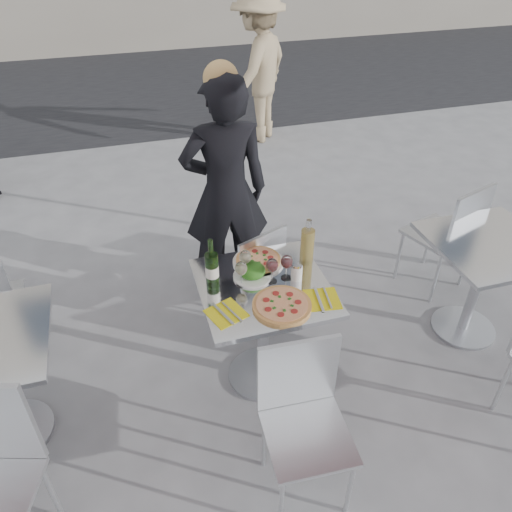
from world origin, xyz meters
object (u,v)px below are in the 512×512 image
object	(u,v)px
wineglass_red_a	(272,266)
pedestrian_b	(258,67)
chair_near	(303,410)
salad_plate	(252,272)
side_chair_rfar	(452,230)
wineglass_red_b	(287,263)
main_table	(263,313)
pizza_near	(282,305)
chair_far	(253,270)
pizza_far	(258,260)
napkin_left	(226,313)
woman_diner	(225,192)
side_table_right	(482,269)
wineglass_white_a	(241,269)
napkin_right	(322,299)
wineglass_white_b	(245,258)
sugar_shaker	(297,271)
wine_bottle	(212,267)
carafe	(307,245)

from	to	relation	value
wineglass_red_a	pedestrian_b	bearing A→B (deg)	74.37
chair_near	wineglass_red_a	size ratio (longest dim) A/B	5.57
chair_near	salad_plate	size ratio (longest dim) A/B	3.99
side_chair_rfar	wineglass_red_b	distance (m)	1.53
salad_plate	chair_near	bearing A→B (deg)	-88.20
main_table	pizza_near	xyz separation A→B (m)	(0.04, -0.19, 0.22)
side_chair_rfar	wineglass_red_a	distance (m)	1.62
chair_far	pizza_far	xyz separation A→B (m)	(-0.04, -0.26, 0.28)
wineglass_red_b	napkin_left	xyz separation A→B (m)	(-0.40, -0.19, -0.11)
main_table	napkin_left	distance (m)	0.37
main_table	pedestrian_b	bearing A→B (deg)	73.68
pedestrian_b	salad_plate	xyz separation A→B (m)	(-1.13, -3.64, -0.09)
woman_diner	wineglass_red_b	world-z (taller)	woman_diner
side_table_right	salad_plate	size ratio (longest dim) A/B	3.41
pizza_near	wineglass_red_a	xyz separation A→B (m)	(0.01, 0.22, 0.10)
side_table_right	salad_plate	world-z (taller)	salad_plate
side_table_right	wineglass_white_a	world-z (taller)	wineglass_white_a
main_table	napkin_right	bearing A→B (deg)	-36.89
main_table	side_chair_rfar	world-z (taller)	side_chair_rfar
wineglass_white_b	napkin_right	xyz separation A→B (m)	(0.34, -0.34, -0.11)
napkin_left	side_chair_rfar	bearing A→B (deg)	-1.36
chair_far	sugar_shaker	size ratio (longest dim) A/B	7.71
pizza_near	wine_bottle	world-z (taller)	wine_bottle
napkin_left	napkin_right	distance (m)	0.53
pedestrian_b	napkin_left	world-z (taller)	pedestrian_b
woman_diner	salad_plate	world-z (taller)	woman_diner
chair_far	wineglass_red_a	xyz separation A→B (m)	(-0.02, -0.45, 0.37)
woman_diner	napkin_right	xyz separation A→B (m)	(0.25, -1.15, -0.09)
pizza_far	wineglass_white_b	world-z (taller)	wineglass_white_b
carafe	woman_diner	bearing A→B (deg)	110.09
side_chair_rfar	woman_diner	xyz separation A→B (m)	(-1.57, 0.49, 0.30)
sugar_shaker	wineglass_white_b	world-z (taller)	wineglass_white_b
chair_near	carafe	size ratio (longest dim) A/B	3.03
sugar_shaker	napkin_left	distance (m)	0.49
pedestrian_b	pizza_near	distance (m)	4.07
chair_far	chair_near	world-z (taller)	chair_near
wineglass_white_b	wineglass_red_a	distance (m)	0.17
side_table_right	napkin_right	size ratio (longest dim) A/B	3.66
salad_plate	wineglass_red_a	xyz separation A→B (m)	(0.09, -0.07, 0.07)
side_chair_rfar	carafe	size ratio (longest dim) A/B	3.14
chair_near	sugar_shaker	size ratio (longest dim) A/B	8.20
side_chair_rfar	wineglass_red_a	size ratio (longest dim) A/B	5.79
chair_near	woman_diner	size ratio (longest dim) A/B	0.52
pizza_far	wineglass_red_b	bearing A→B (deg)	-59.34
wineglass_white_b	chair_near	bearing A→B (deg)	-86.37
side_table_right	napkin_right	xyz separation A→B (m)	(-1.23, -0.20, 0.21)
side_table_right	chair_far	world-z (taller)	chair_far
main_table	wineglass_red_a	xyz separation A→B (m)	(0.06, 0.02, 0.32)
side_table_right	wineglass_white_a	distance (m)	1.65
napkin_right	wineglass_red_b	bearing A→B (deg)	127.18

